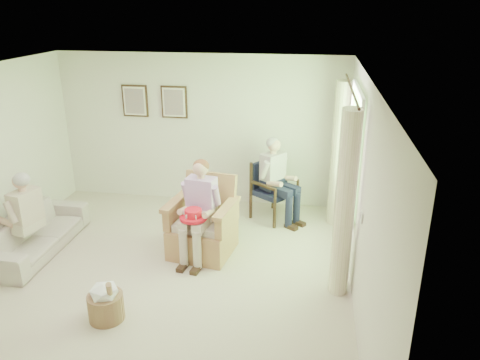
{
  "coord_description": "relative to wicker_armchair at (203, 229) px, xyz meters",
  "views": [
    {
      "loc": [
        1.9,
        -4.92,
        3.39
      ],
      "look_at": [
        0.94,
        1.11,
        1.05
      ],
      "focal_mm": 35.0,
      "sensor_mm": 36.0,
      "label": 1
    }
  ],
  "objects": [
    {
      "name": "back_wall",
      "position": [
        -0.44,
        1.86,
        0.95
      ],
      "size": [
        5.0,
        0.04,
        2.6
      ],
      "primitive_type": "cube",
      "color": "silver",
      "rests_on": "ground"
    },
    {
      "name": "hatbox",
      "position": [
        -0.73,
        -1.68,
        -0.12
      ],
      "size": [
        0.43,
        0.43,
        0.59
      ],
      "color": "tan",
      "rests_on": "ground"
    },
    {
      "name": "framed_print_left",
      "position": [
        -1.59,
        1.82,
        1.43
      ],
      "size": [
        0.45,
        0.05,
        0.55
      ],
      "color": "#382114",
      "rests_on": "back_wall"
    },
    {
      "name": "sofa",
      "position": [
        -2.39,
        -0.35,
        -0.07
      ],
      "size": [
        1.88,
        0.74,
        0.55
      ],
      "primitive_type": "imported",
      "rotation": [
        0.0,
        0.0,
        1.57
      ],
      "color": "beige",
      "rests_on": "ground"
    },
    {
      "name": "wood_armchair",
      "position": [
        0.9,
        1.36,
        0.17
      ],
      "size": [
        0.61,
        0.58,
        0.95
      ],
      "rotation": [
        0.0,
        0.0,
        0.94
      ],
      "color": "black",
      "rests_on": "ground"
    },
    {
      "name": "framed_print_right",
      "position": [
        -0.89,
        1.82,
        1.43
      ],
      "size": [
        0.45,
        0.05,
        0.55
      ],
      "color": "#382114",
      "rests_on": "back_wall"
    },
    {
      "name": "window",
      "position": [
        2.02,
        0.31,
        1.24
      ],
      "size": [
        0.13,
        2.5,
        1.63
      ],
      "color": "#2D6B23",
      "rests_on": "right_wall"
    },
    {
      "name": "ceiling",
      "position": [
        -0.44,
        -0.89,
        2.25
      ],
      "size": [
        5.0,
        5.5,
        0.02
      ],
      "primitive_type": "cube",
      "color": "white",
      "rests_on": "back_wall"
    },
    {
      "name": "front_wall",
      "position": [
        -0.44,
        -3.64,
        0.95
      ],
      "size": [
        5.0,
        0.04,
        2.6
      ],
      "primitive_type": "cube",
      "color": "silver",
      "rests_on": "ground"
    },
    {
      "name": "curtain_right",
      "position": [
        1.89,
        1.29,
        0.8
      ],
      "size": [
        0.34,
        0.34,
        2.3
      ],
      "primitive_type": "cylinder",
      "color": "beige",
      "rests_on": "ground"
    },
    {
      "name": "right_wall",
      "position": [
        2.06,
        -0.89,
        0.95
      ],
      "size": [
        0.04,
        5.5,
        2.6
      ],
      "primitive_type": "cube",
      "color": "silver",
      "rests_on": "ground"
    },
    {
      "name": "person_dark",
      "position": [
        0.9,
        1.21,
        0.44
      ],
      "size": [
        0.4,
        0.63,
        1.35
      ],
      "rotation": [
        0.0,
        0.0,
        0.94
      ],
      "color": "#181B35",
      "rests_on": "ground"
    },
    {
      "name": "floor",
      "position": [
        -0.44,
        -0.89,
        -0.35
      ],
      "size": [
        5.5,
        5.5,
        0.0
      ],
      "primitive_type": "plane",
      "color": "beige",
      "rests_on": "ground"
    },
    {
      "name": "person_sofa",
      "position": [
        -2.39,
        -0.55,
        0.34
      ],
      "size": [
        0.42,
        0.62,
        1.23
      ],
      "rotation": [
        0.0,
        0.0,
        -1.78
      ],
      "color": "beige",
      "rests_on": "ground"
    },
    {
      "name": "curtain_left",
      "position": [
        1.89,
        -0.67,
        0.8
      ],
      "size": [
        0.34,
        0.34,
        2.3
      ],
      "primitive_type": "cylinder",
      "color": "beige",
      "rests_on": "ground"
    },
    {
      "name": "person_wicker",
      "position": [
        -0.0,
        -0.14,
        0.46
      ],
      "size": [
        0.4,
        0.62,
        1.38
      ],
      "rotation": [
        0.0,
        0.0,
        -0.16
      ],
      "color": "beige",
      "rests_on": "ground"
    },
    {
      "name": "red_hat",
      "position": [
        -0.04,
        -0.34,
        0.38
      ],
      "size": [
        0.37,
        0.37,
        0.14
      ],
      "color": "red",
      "rests_on": "person_wicker"
    },
    {
      "name": "wicker_armchair",
      "position": [
        0.0,
        0.0,
        0.0
      ],
      "size": [
        0.86,
        0.85,
        1.1
      ],
      "rotation": [
        0.0,
        0.0,
        -0.16
      ],
      "color": "tan",
      "rests_on": "ground"
    }
  ]
}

